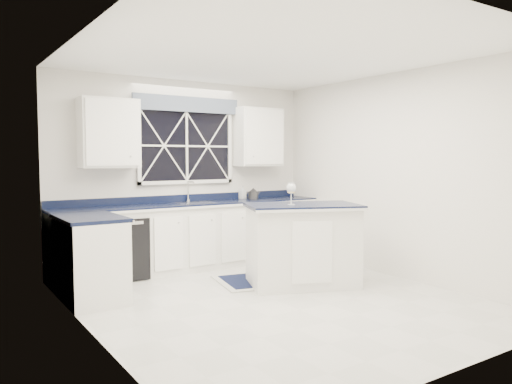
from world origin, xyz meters
TOP-DOWN VIEW (x-y plane):
  - ground at (0.00, 0.00)m, footprint 4.50×4.50m
  - back_wall at (0.00, 2.25)m, footprint 4.00×0.10m
  - base_cabinets at (-0.33, 1.78)m, footprint 3.99×1.60m
  - countertop at (0.00, 1.95)m, footprint 3.98×0.64m
  - dishwasher at (-1.10, 1.95)m, footprint 0.60×0.58m
  - window at (0.00, 2.20)m, footprint 1.65×0.09m
  - upper_cabinets at (0.00, 2.08)m, footprint 3.10×0.34m
  - faucet at (0.00, 2.14)m, footprint 0.05×0.20m
  - island at (0.67, 0.35)m, footprint 1.56×1.27m
  - rug at (0.53, 0.77)m, footprint 1.59×1.16m
  - kettle at (1.03, 2.00)m, footprint 0.25×0.16m
  - wine_glass at (0.50, 0.36)m, footprint 0.12×0.12m
  - soap_bottle at (0.94, 2.17)m, footprint 0.10×0.10m

SIDE VIEW (x-z plane):
  - ground at x=0.00m, z-range 0.00..0.00m
  - rug at x=0.53m, z-range 0.00..0.02m
  - dishwasher at x=-1.10m, z-range 0.00..0.82m
  - base_cabinets at x=-0.33m, z-range 0.00..0.90m
  - island at x=0.67m, z-range 0.00..1.01m
  - countertop at x=0.00m, z-range 0.90..0.94m
  - kettle at x=1.03m, z-range 0.93..1.11m
  - soap_bottle at x=0.94m, z-range 0.94..1.14m
  - faucet at x=0.00m, z-range 0.95..1.25m
  - wine_glass at x=0.50m, z-range 1.06..1.34m
  - back_wall at x=0.00m, z-range 0.00..2.70m
  - window at x=0.00m, z-range 1.20..2.46m
  - upper_cabinets at x=0.00m, z-range 1.45..2.35m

